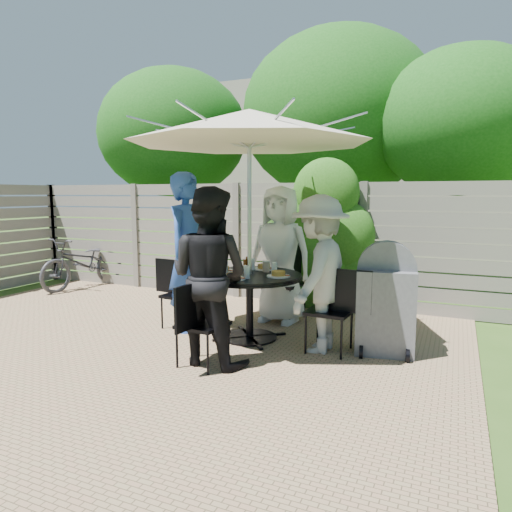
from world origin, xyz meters
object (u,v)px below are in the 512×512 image
at_px(coffee_cup, 266,267).
at_px(bicycle, 84,262).
at_px(patio_table, 250,294).
at_px(glass_left, 225,268).
at_px(person_left, 189,253).
at_px(plate_left, 223,270).
at_px(umbrella, 249,127).
at_px(glass_back, 252,264).
at_px(chair_left, 182,308).
at_px(glass_front, 247,272).
at_px(person_front, 209,277).
at_px(bbq_grill, 385,303).
at_px(plate_right, 278,274).
at_px(glass_right, 274,268).
at_px(chair_back, 284,298).
at_px(chair_front, 202,342).
at_px(person_right, 319,274).
at_px(person_back, 280,255).
at_px(chair_right, 330,328).
at_px(plate_back, 264,267).
at_px(syrup_jug, 247,266).

relative_size(coffee_cup, bicycle, 0.07).
xyz_separation_m(patio_table, coffee_cup, (0.11, 0.21, 0.29)).
height_order(patio_table, glass_left, glass_left).
distance_m(person_left, plate_left, 0.50).
height_order(umbrella, glass_back, umbrella).
distance_m(chair_left, glass_front, 1.24).
bearing_deg(glass_front, person_front, -104.11).
bearing_deg(bbq_grill, glass_back, 166.33).
distance_m(plate_right, coffee_cup, 0.34).
bearing_deg(patio_table, glass_right, 18.31).
height_order(umbrella, chair_back, umbrella).
relative_size(person_left, chair_front, 2.26).
xyz_separation_m(person_right, glass_back, (-0.92, 0.32, 0.01)).
relative_size(person_right, glass_front, 11.91).
bearing_deg(coffee_cup, patio_table, -118.13).
xyz_separation_m(patio_table, person_back, (0.05, 0.83, 0.35)).
xyz_separation_m(plate_left, glass_back, (0.27, 0.24, 0.05)).
distance_m(chair_left, chair_right, 1.93).
distance_m(person_back, plate_left, 0.91).
relative_size(person_back, plate_back, 6.84).
bearing_deg(chair_left, person_back, 43.37).
height_order(chair_right, person_right, person_right).
height_order(person_front, chair_right, person_front).
bearing_deg(glass_left, chair_front, -76.90).
xyz_separation_m(bicycle, bbq_grill, (5.44, -1.35, 0.09)).
relative_size(glass_right, syrup_jug, 0.88).
distance_m(patio_table, chair_front, 1.00).
height_order(glass_left, glass_right, same).
height_order(chair_back, glass_right, chair_back).
xyz_separation_m(umbrella, person_front, (-0.05, -0.83, -1.52)).
bearing_deg(glass_front, person_back, 91.81).
relative_size(person_left, plate_back, 7.44).
height_order(umbrella, coffee_cup, umbrella).
height_order(syrup_jug, bbq_grill, bbq_grill).
xyz_separation_m(umbrella, plate_right, (0.36, -0.02, -1.60)).
height_order(glass_left, coffee_cup, glass_left).
height_order(patio_table, chair_left, chair_left).
xyz_separation_m(umbrella, person_left, (-0.83, 0.05, -1.43)).
distance_m(glass_front, bicycle, 4.42).
bearing_deg(chair_front, person_front, 1.03).
bearing_deg(chair_front, chair_back, 1.09).
distance_m(glass_back, coffee_cup, 0.21).
relative_size(person_left, plate_left, 7.44).
relative_size(person_back, plate_right, 6.84).
bearing_deg(glass_back, person_back, 75.89).
bearing_deg(plate_back, plate_right, -48.69).
relative_size(chair_back, glass_front, 7.09).
bearing_deg(glass_front, bicycle, 156.40).
distance_m(patio_table, person_right, 0.88).
bearing_deg(chair_back, glass_right, 22.60).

